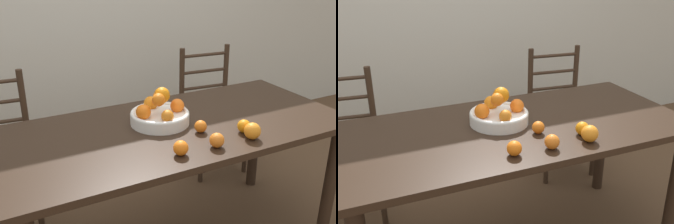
% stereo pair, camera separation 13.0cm
% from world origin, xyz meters
% --- Properties ---
extents(dining_table, '(1.79, 0.83, 0.77)m').
position_xyz_m(dining_table, '(0.00, 0.00, 0.67)').
color(dining_table, black).
rests_on(dining_table, ground_plane).
extents(fruit_bowl, '(0.30, 0.30, 0.19)m').
position_xyz_m(fruit_bowl, '(-0.07, 0.06, 0.83)').
color(fruit_bowl, white).
rests_on(fruit_bowl, dining_table).
extents(orange_loose_0, '(0.07, 0.07, 0.07)m').
position_xyz_m(orange_loose_0, '(-0.14, -0.29, 0.81)').
color(orange_loose_0, orange).
rests_on(orange_loose_0, dining_table).
extents(orange_loose_1, '(0.07, 0.07, 0.07)m').
position_xyz_m(orange_loose_1, '(0.04, -0.30, 0.81)').
color(orange_loose_1, orange).
rests_on(orange_loose_1, dining_table).
extents(orange_loose_2, '(0.08, 0.08, 0.08)m').
position_xyz_m(orange_loose_2, '(0.24, -0.30, 0.81)').
color(orange_loose_2, orange).
rests_on(orange_loose_2, dining_table).
extents(orange_loose_3, '(0.07, 0.07, 0.07)m').
position_xyz_m(orange_loose_3, '(0.25, -0.23, 0.80)').
color(orange_loose_3, orange).
rests_on(orange_loose_3, dining_table).
extents(orange_loose_4, '(0.06, 0.06, 0.06)m').
position_xyz_m(orange_loose_4, '(0.06, -0.13, 0.80)').
color(orange_loose_4, orange).
rests_on(orange_loose_4, dining_table).
extents(chair_left, '(0.46, 0.44, 0.93)m').
position_xyz_m(chair_left, '(-0.83, 0.73, 0.47)').
color(chair_left, '#382619').
rests_on(chair_left, ground_plane).
extents(chair_right, '(0.46, 0.44, 0.93)m').
position_xyz_m(chair_right, '(0.71, 0.73, 0.47)').
color(chair_right, '#382619').
rests_on(chair_right, ground_plane).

